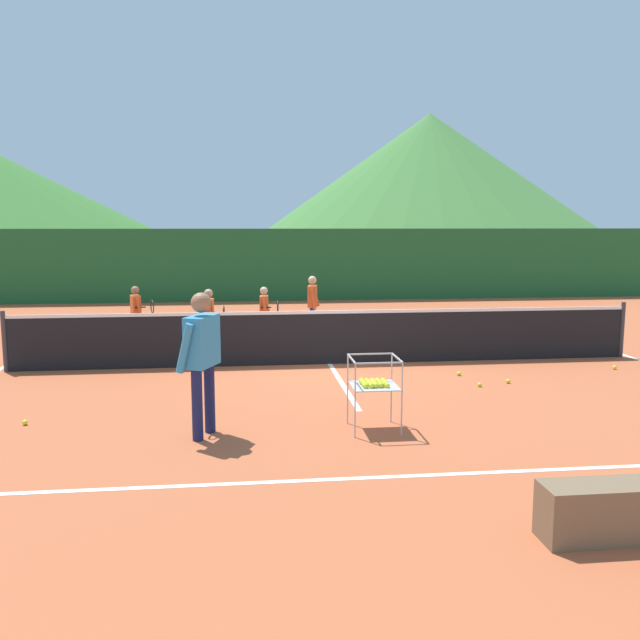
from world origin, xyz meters
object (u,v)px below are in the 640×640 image
at_px(student_1, 210,315).
at_px(courtside_bench, 632,510).
at_px(student_0, 137,309).
at_px(tennis_ball_2, 459,374).
at_px(tennis_ball_1, 508,381).
at_px(tennis_ball_4, 480,385).
at_px(student_2, 265,309).
at_px(tennis_ball_0, 209,399).
at_px(student_3, 313,300).
at_px(ball_cart, 374,383).
at_px(tennis_net, 330,337).
at_px(tennis_ball_6, 25,422).
at_px(tennis_ball_5, 615,367).
at_px(instructor, 202,351).

height_order(student_1, courtside_bench, student_1).
distance_m(student_0, tennis_ball_2, 6.86).
bearing_deg(tennis_ball_1, tennis_ball_4, -162.12).
relative_size(student_2, tennis_ball_0, 17.63).
height_order(student_3, ball_cart, student_3).
relative_size(tennis_net, courtside_bench, 7.50).
bearing_deg(tennis_ball_6, courtside_bench, -32.67).
height_order(ball_cart, tennis_ball_1, ball_cart).
distance_m(tennis_net, ball_cart, 3.92).
bearing_deg(tennis_ball_5, tennis_ball_4, -161.18).
bearing_deg(student_3, student_0, -172.02).
xyz_separation_m(student_2, tennis_ball_6, (-3.20, -5.53, -0.69)).
xyz_separation_m(student_1, tennis_ball_1, (4.80, -3.04, -0.73)).
bearing_deg(student_3, student_2, -147.53).
distance_m(student_0, ball_cart, 7.42).
bearing_deg(student_3, tennis_ball_6, -124.54).
relative_size(tennis_net, tennis_ball_4, 165.35).
bearing_deg(tennis_net, instructor, -117.27).
height_order(tennis_net, courtside_bench, tennis_net).
distance_m(student_1, tennis_ball_2, 4.91).
relative_size(instructor, tennis_ball_0, 25.22).
bearing_deg(tennis_ball_4, courtside_bench, -96.41).
bearing_deg(instructor, tennis_ball_0, 90.33).
xyz_separation_m(ball_cart, tennis_ball_1, (2.59, 2.12, -0.54)).
distance_m(student_0, student_3, 3.79).
height_order(instructor, tennis_ball_6, instructor).
distance_m(tennis_net, student_0, 4.49).
xyz_separation_m(student_3, tennis_ball_5, (4.86, -4.01, -0.79)).
relative_size(student_1, tennis_ball_4, 18.61).
relative_size(ball_cart, tennis_ball_6, 13.22).
height_order(student_2, tennis_ball_1, student_2).
bearing_deg(tennis_ball_5, tennis_ball_2, -176.79).
height_order(instructor, student_2, instructor).
bearing_deg(tennis_ball_6, student_1, 64.94).
height_order(student_0, tennis_ball_1, student_0).
bearing_deg(ball_cart, student_1, 113.22).
bearing_deg(tennis_ball_1, tennis_net, 145.53).
bearing_deg(student_0, tennis_ball_0, -70.48).
relative_size(student_1, tennis_ball_0, 18.61).
bearing_deg(courtside_bench, student_2, 105.76).
bearing_deg(tennis_ball_5, tennis_ball_6, -166.39).
height_order(instructor, tennis_ball_0, instructor).
relative_size(tennis_ball_0, tennis_ball_4, 1.00).
height_order(tennis_ball_1, tennis_ball_4, same).
relative_size(instructor, student_0, 1.40).
xyz_separation_m(instructor, tennis_ball_5, (6.89, 2.91, -1.00)).
bearing_deg(tennis_ball_2, tennis_ball_5, 3.21).
relative_size(ball_cart, tennis_ball_1, 13.22).
relative_size(student_3, tennis_ball_6, 20.11).
bearing_deg(instructor, tennis_ball_4, 25.48).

